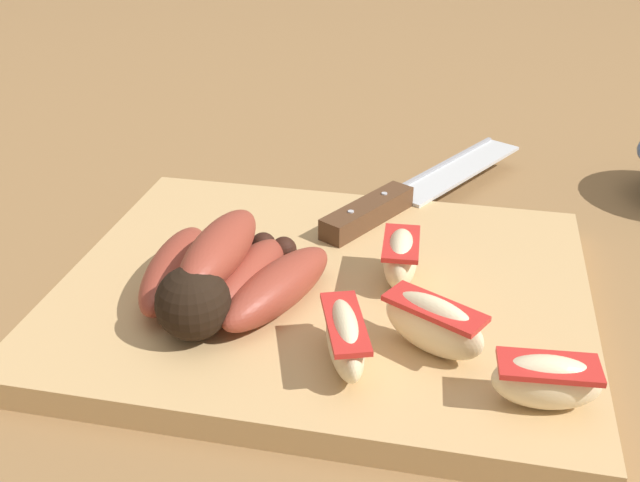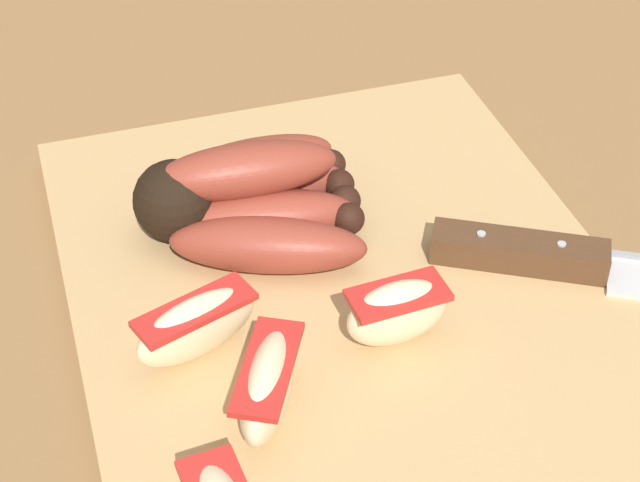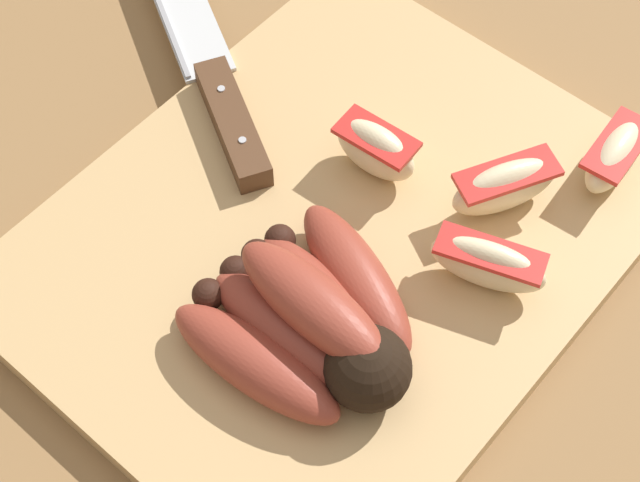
{
  "view_description": "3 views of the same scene",
  "coord_description": "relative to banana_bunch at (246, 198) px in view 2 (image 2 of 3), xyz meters",
  "views": [
    {
      "loc": [
        -0.11,
        0.43,
        0.31
      ],
      "look_at": [
        -0.01,
        -0.02,
        0.05
      ],
      "focal_mm": 41.8,
      "sensor_mm": 36.0,
      "label": 1
    },
    {
      "loc": [
        -0.44,
        0.13,
        0.42
      ],
      "look_at": [
        -0.03,
        -0.0,
        0.06
      ],
      "focal_mm": 59.82,
      "sensor_mm": 36.0,
      "label": 2
    },
    {
      "loc": [
        0.24,
        0.19,
        0.54
      ],
      "look_at": [
        0.01,
        -0.01,
        0.04
      ],
      "focal_mm": 56.65,
      "sensor_mm": 36.0,
      "label": 3
    }
  ],
  "objects": [
    {
      "name": "ground_plane",
      "position": [
        -0.05,
        -0.02,
        -0.04
      ],
      "size": [
        6.0,
        6.0,
        0.0
      ],
      "primitive_type": "plane",
      "color": "olive"
    },
    {
      "name": "cutting_board",
      "position": [
        -0.06,
        -0.04,
        -0.03
      ],
      "size": [
        0.38,
        0.3,
        0.02
      ],
      "primitive_type": "cube",
      "color": "tan",
      "rests_on": "ground_plane"
    },
    {
      "name": "banana_bunch",
      "position": [
        0.0,
        0.0,
        0.0
      ],
      "size": [
        0.14,
        0.14,
        0.06
      ],
      "color": "black",
      "rests_on": "cutting_board"
    },
    {
      "name": "chefs_knife",
      "position": [
        -0.1,
        -0.18,
        -0.01
      ],
      "size": [
        0.16,
        0.26,
        0.02
      ],
      "color": "silver",
      "rests_on": "cutting_board"
    },
    {
      "name": "apple_wedge_near",
      "position": [
        -0.15,
        0.03,
        -0.0
      ],
      "size": [
        0.07,
        0.05,
        0.04
      ],
      "color": "beige",
      "rests_on": "cutting_board"
    },
    {
      "name": "apple_wedge_middle",
      "position": [
        -0.1,
        0.05,
        -0.0
      ],
      "size": [
        0.04,
        0.07,
        0.04
      ],
      "color": "beige",
      "rests_on": "cutting_board"
    },
    {
      "name": "apple_wedge_extra",
      "position": [
        -0.12,
        -0.05,
        -0.0
      ],
      "size": [
        0.03,
        0.06,
        0.04
      ],
      "color": "beige",
      "rests_on": "cutting_board"
    }
  ]
}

